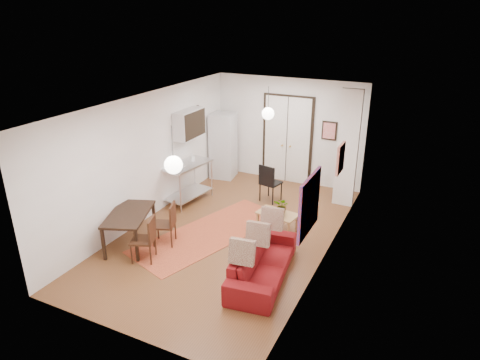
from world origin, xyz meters
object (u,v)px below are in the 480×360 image
at_px(fridge, 223,146).
at_px(black_side_chair, 272,178).
at_px(dining_table, 129,217).
at_px(kitchen_counter, 188,177).
at_px(dining_chair_far, 145,234).
at_px(dining_chair_near, 166,219).
at_px(coffee_table, 277,215).
at_px(sofa, 263,262).

relative_size(fridge, black_side_chair, 1.88).
relative_size(dining_table, black_side_chair, 1.52).
bearing_deg(black_side_chair, fridge, -13.27).
distance_m(kitchen_counter, dining_chair_far, 2.74).
xyz_separation_m(dining_table, dining_chair_near, (0.60, 0.44, -0.13)).
height_order(coffee_table, dining_chair_far, dining_chair_far).
relative_size(coffee_table, dining_chair_near, 1.04).
distance_m(sofa, black_side_chair, 3.49).
height_order(dining_chair_near, dining_chair_far, same).
height_order(sofa, fridge, fridge).
bearing_deg(dining_table, kitchen_counter, 92.48).
xyz_separation_m(coffee_table, fridge, (-2.59, 2.35, 0.59)).
height_order(dining_chair_near, black_side_chair, black_side_chair).
height_order(sofa, dining_table, dining_table).
relative_size(coffee_table, dining_table, 0.63).
relative_size(coffee_table, black_side_chair, 0.96).
xyz_separation_m(dining_chair_near, dining_chair_far, (0.00, -0.70, 0.00)).
distance_m(coffee_table, dining_chair_near, 2.43).
xyz_separation_m(sofa, dining_table, (-2.92, -0.13, 0.34)).
bearing_deg(kitchen_counter, sofa, -28.71).
relative_size(fridge, dining_table, 1.24).
relative_size(dining_chair_near, dining_chair_far, 1.00).
distance_m(kitchen_counter, dining_table, 2.39).
height_order(coffee_table, dining_chair_near, dining_chair_near).
distance_m(sofa, dining_chair_far, 2.36).
bearing_deg(dining_chair_near, kitchen_counter, 178.96).
bearing_deg(dining_chair_near, sofa, 61.53).
height_order(sofa, kitchen_counter, kitchen_counter).
xyz_separation_m(dining_table, black_side_chair, (1.78, 3.42, -0.07)).
bearing_deg(coffee_table, dining_chair_near, -141.13).
xyz_separation_m(kitchen_counter, dining_chair_far, (0.70, -2.64, -0.14)).
distance_m(dining_table, dining_chair_far, 0.67).
relative_size(dining_table, dining_chair_near, 1.66).
bearing_deg(black_side_chair, sofa, 121.08).
xyz_separation_m(kitchen_counter, dining_table, (0.10, -2.38, -0.02)).
distance_m(dining_chair_near, black_side_chair, 3.20).
bearing_deg(sofa, black_side_chair, 11.07).
height_order(sofa, dining_chair_near, dining_chair_near).
distance_m(coffee_table, black_side_chair, 1.64).
bearing_deg(fridge, kitchen_counter, -98.00).
height_order(kitchen_counter, dining_chair_far, kitchen_counter).
relative_size(sofa, black_side_chair, 2.16).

